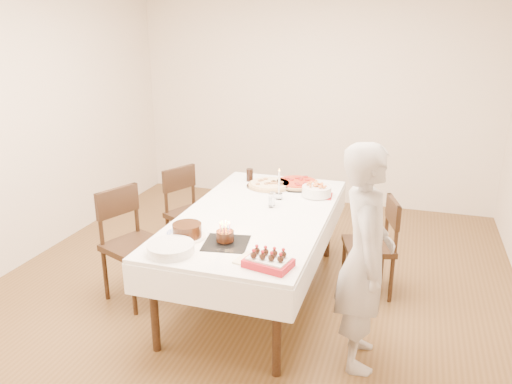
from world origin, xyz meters
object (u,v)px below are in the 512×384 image
(pizza_white, at_px, (270,185))
(layer_cake, at_px, (187,231))
(strawberry_box, at_px, (268,261))
(taper_candle, at_px, (279,184))
(dining_table, at_px, (256,255))
(person, at_px, (365,258))
(chair_left_dessert, at_px, (136,246))
(pasta_bowl, at_px, (317,191))
(chair_right_savory, at_px, (368,246))
(birthday_cake, at_px, (225,232))
(cola_glass, at_px, (250,175))
(chair_left_savory, at_px, (193,215))
(pizza_pepperoni, at_px, (297,183))

(pizza_white, height_order, layer_cake, layer_cake)
(strawberry_box, bearing_deg, taper_candle, 102.21)
(dining_table, height_order, layer_cake, layer_cake)
(person, xyz_separation_m, strawberry_box, (-0.57, -0.27, 0.02))
(layer_cake, bearing_deg, chair_left_dessert, 155.12)
(pasta_bowl, bearing_deg, layer_cake, -120.80)
(chair_right_savory, relative_size, birthday_cake, 6.25)
(chair_left_dessert, xyz_separation_m, birthday_cake, (0.90, -0.27, 0.36))
(chair_left_dessert, relative_size, person, 0.62)
(taper_candle, xyz_separation_m, cola_glass, (-0.41, 0.43, -0.08))
(chair_left_savory, height_order, chair_left_dessert, chair_left_dessert)
(pizza_pepperoni, height_order, taper_candle, taper_candle)
(chair_left_savory, height_order, strawberry_box, chair_left_savory)
(chair_left_savory, relative_size, pasta_bowl, 3.47)
(chair_left_savory, distance_m, person, 2.08)
(pizza_pepperoni, height_order, strawberry_box, strawberry_box)
(layer_cake, height_order, birthday_cake, birthday_cake)
(pizza_pepperoni, bearing_deg, dining_table, -100.13)
(person, relative_size, pizza_white, 3.44)
(person, distance_m, birthday_cake, 0.97)
(dining_table, xyz_separation_m, pasta_bowl, (0.39, 0.56, 0.42))
(dining_table, bearing_deg, pizza_white, 96.77)
(chair_right_savory, distance_m, strawberry_box, 1.38)
(birthday_cake, bearing_deg, dining_table, 86.94)
(cola_glass, bearing_deg, person, -48.43)
(dining_table, bearing_deg, chair_left_dessert, -160.09)
(dining_table, relative_size, chair_left_savory, 2.38)
(cola_glass, bearing_deg, birthday_cake, -78.45)
(chair_left_dessert, distance_m, pizza_pepperoni, 1.60)
(layer_cake, bearing_deg, birthday_cake, 2.11)
(dining_table, bearing_deg, pasta_bowl, 55.46)
(pizza_white, height_order, pasta_bowl, pasta_bowl)
(layer_cake, height_order, strawberry_box, layer_cake)
(pasta_bowl, bearing_deg, birthday_cake, -109.68)
(taper_candle, relative_size, layer_cake, 1.06)
(chair_left_savory, relative_size, cola_glass, 7.40)
(chair_right_savory, bearing_deg, pizza_white, 144.02)
(strawberry_box, bearing_deg, chair_left_dessert, 157.31)
(taper_candle, distance_m, cola_glass, 0.60)
(taper_candle, bearing_deg, pasta_bowl, 30.35)
(cola_glass, bearing_deg, chair_left_savory, -147.79)
(taper_candle, distance_m, strawberry_box, 1.29)
(pizza_white, height_order, taper_candle, taper_candle)
(pizza_white, bearing_deg, strawberry_box, -74.21)
(chair_left_dessert, bearing_deg, pasta_bowl, -124.01)
(person, relative_size, pizza_pepperoni, 3.38)
(person, bearing_deg, birthday_cake, 81.51)
(dining_table, xyz_separation_m, layer_cake, (-0.32, -0.62, 0.43))
(person, height_order, pasta_bowl, person)
(chair_right_savory, distance_m, pasta_bowl, 0.66)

